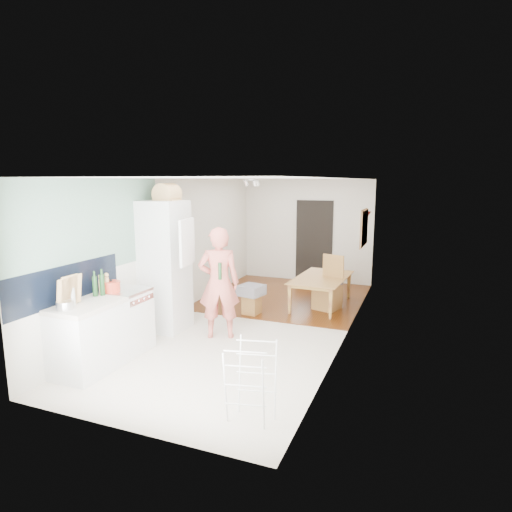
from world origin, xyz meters
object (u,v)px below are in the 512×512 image
Objects in this scene: person at (219,273)px; dining_table at (323,294)px; stool at (252,305)px; drying_rack at (251,383)px; dining_chair at (328,283)px.

person is 2.66m from dining_table.
drying_rack is at bearing -68.16° from stool.
drying_rack is at bearing -72.22° from dining_chair.
drying_rack reaches higher than stool.
dining_table is 0.34m from dining_chair.
dining_chair reaches higher than drying_rack.
person reaches higher than dining_chair.
stool is at bearing -130.28° from dining_chair.
person is 2.57m from drying_rack.
dining_chair is (0.12, -0.17, 0.27)m from dining_table.
dining_table is 1.72× the size of drying_rack.
drying_rack is (1.38, -2.07, -0.63)m from person.
person is 1.53m from stool.
person is at bearing -91.93° from stool.
dining_table is at bearing 79.78° from drying_rack.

